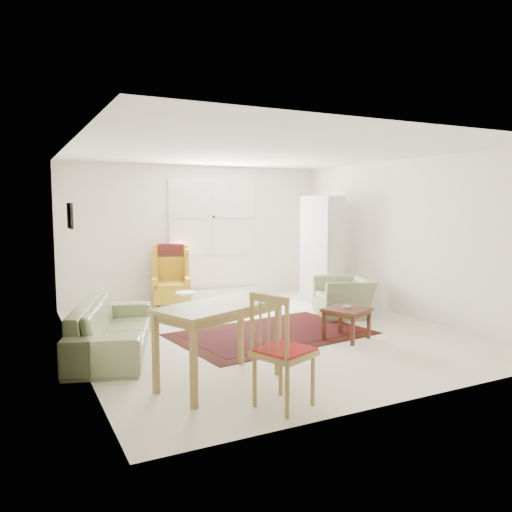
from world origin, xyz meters
name	(u,v)px	position (x,y,z in m)	size (l,w,h in m)	color
room	(260,242)	(0.02, 0.21, 1.26)	(5.04, 5.54, 2.51)	silver
rug	(272,333)	(0.02, -0.13, 0.01)	(2.61, 1.68, 0.03)	black
sofa	(112,318)	(-2.10, -0.01, 0.42)	(2.07, 0.81, 0.84)	#76885B
armchair	(344,293)	(1.63, 0.39, 0.36)	(0.93, 0.82, 0.73)	#76885B
wingback_chair	(171,276)	(-0.66, 2.29, 0.55)	(0.63, 0.67, 1.09)	gold
coffee_table	(346,324)	(0.80, -0.80, 0.21)	(0.51, 0.51, 0.42)	#492516
stool	(186,305)	(-0.71, 1.38, 0.21)	(0.31, 0.31, 0.42)	white
cabinet	(322,249)	(1.93, 1.47, 0.97)	(0.41, 0.77, 1.94)	white
desk	(220,344)	(-1.34, -1.57, 0.41)	(1.29, 0.64, 0.82)	olive
desk_chair	(284,350)	(-1.05, -2.35, 0.52)	(0.45, 0.45, 1.04)	olive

